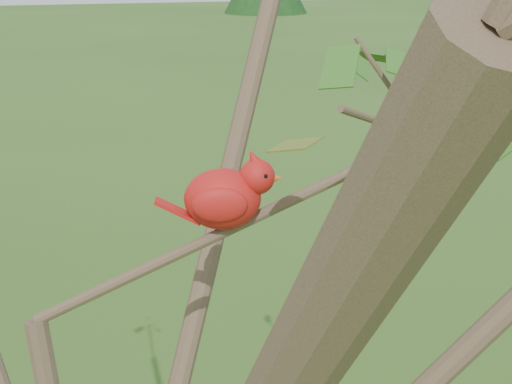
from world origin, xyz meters
TOP-DOWN VIEW (x-y plane):
  - crabapple_tree at (0.03, -0.02)m, footprint 2.35×2.05m
  - cardinal at (0.24, 0.07)m, footprint 0.19×0.11m

SIDE VIEW (x-z plane):
  - crabapple_tree at x=0.03m, z-range 0.65..3.60m
  - cardinal at x=0.24m, z-range 2.06..2.19m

